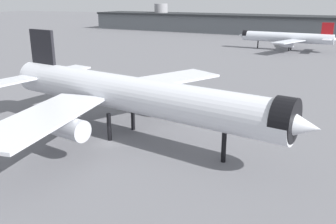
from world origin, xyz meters
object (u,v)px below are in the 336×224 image
service_truck_front (160,82)px  baggage_cart_trailing (91,86)px  airliner_near_gate (131,95)px  airliner_far_taxiway (287,38)px  baggage_tug_wing (113,85)px

service_truck_front → baggage_cart_trailing: (-15.68, -8.48, -0.61)m
service_truck_front → baggage_cart_trailing: bearing=147.9°
airliner_near_gate → service_truck_front: 36.07m
airliner_far_taxiway → service_truck_front: airliner_far_taxiway is taller
airliner_far_taxiway → baggage_cart_trailing: 103.03m
baggage_tug_wing → baggage_cart_trailing: bearing=-122.3°
service_truck_front → baggage_cart_trailing: size_ratio=2.06×
airliner_near_gate → baggage_cart_trailing: size_ratio=20.77×
service_truck_front → baggage_tug_wing: (-11.01, -5.46, -0.62)m
airliner_far_taxiway → baggage_tug_wing: bearing=75.4°
airliner_far_taxiway → baggage_cart_trailing: bearing=73.5°
baggage_tug_wing → baggage_cart_trailing: baggage_tug_wing is taller
baggage_tug_wing → baggage_cart_trailing: 5.56m
airliner_near_gate → airliner_far_taxiway: (12.28, 121.16, -1.94)m
airliner_far_taxiway → baggage_tug_wing: size_ratio=12.50×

